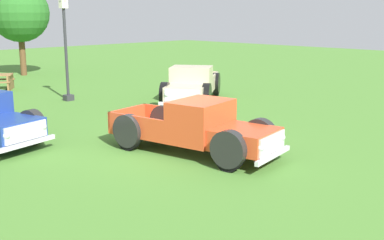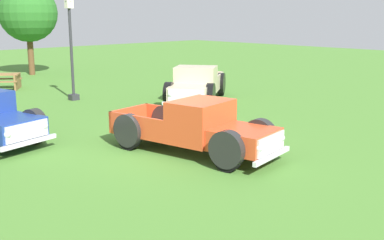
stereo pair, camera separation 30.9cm
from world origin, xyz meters
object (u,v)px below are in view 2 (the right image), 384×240
(picnic_table, at_px, (1,79))
(pickup_truck_behind_right, at_px, (196,86))
(lamp_post_near, at_px, (71,48))
(oak_tree_east, at_px, (28,13))
(pickup_truck_foreground, at_px, (203,129))

(picnic_table, bearing_deg, pickup_truck_behind_right, -64.93)
(pickup_truck_behind_right, xyz_separation_m, picnic_table, (-4.37, 9.34, -0.23))
(lamp_post_near, height_order, oak_tree_east, oak_tree_east)
(pickup_truck_foreground, bearing_deg, pickup_truck_behind_right, 47.00)
(lamp_post_near, relative_size, picnic_table, 1.86)
(picnic_table, xyz_separation_m, oak_tree_east, (3.80, 4.47, 3.22))
(pickup_truck_foreground, xyz_separation_m, oak_tree_east, (4.64, 19.39, 3.02))
(pickup_truck_behind_right, distance_m, oak_tree_east, 14.14)
(pickup_truck_foreground, height_order, lamp_post_near, lamp_post_near)
(oak_tree_east, bearing_deg, pickup_truck_behind_right, -87.66)
(lamp_post_near, distance_m, oak_tree_east, 10.13)
(pickup_truck_foreground, height_order, oak_tree_east, oak_tree_east)
(picnic_table, relative_size, oak_tree_east, 0.42)
(pickup_truck_behind_right, bearing_deg, lamp_post_near, 128.65)
(pickup_truck_behind_right, xyz_separation_m, lamp_post_near, (-3.33, 4.17, 1.54))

